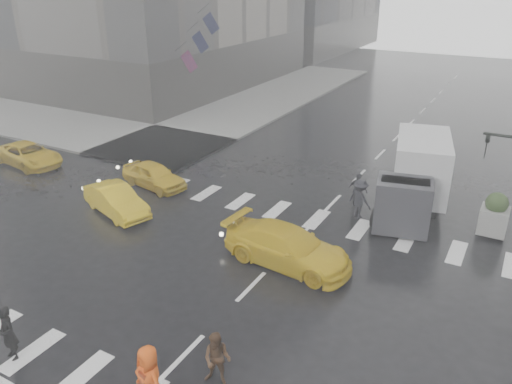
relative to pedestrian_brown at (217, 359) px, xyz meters
The scene contains 15 objects.
ground 4.65m from the pedestrian_brown, 108.23° to the left, with size 120.00×120.00×0.00m, color black.
sidewalk_nw 30.27m from the pedestrian_brown, 133.77° to the left, with size 35.00×35.00×0.15m, color slate.
road_markings 4.65m from the pedestrian_brown, 108.23° to the left, with size 18.00×48.00×0.01m, color silver, non-canonical shape.
planter_west 13.73m from the pedestrian_brown, 66.07° to the left, with size 1.10×1.10×1.80m.
flag_cluster 28.60m from the pedestrian_brown, 125.86° to the left, with size 2.87×3.06×4.69m.
pedestrian_black 6.12m from the pedestrian_brown, 160.03° to the right, with size 1.09×1.11×2.43m.
pedestrian_brown is the anchor object (origin of this frame).
pedestrian_orange 1.85m from the pedestrian_brown, 121.08° to the right, with size 1.11×0.91×1.96m.
pedestrian_far_a 12.58m from the pedestrian_brown, 91.45° to the left, with size 0.97×0.59×1.66m, color black.
pedestrian_far_b 11.45m from the pedestrian_brown, 89.31° to the left, with size 1.18×0.65×1.83m, color black.
taxi_front 14.09m from the pedestrian_brown, 136.48° to the left, with size 1.53×3.79×1.29m, color #E5BB0C.
taxi_mid 11.69m from the pedestrian_brown, 146.45° to the left, with size 1.38×3.96×1.30m, color #E5BB0C.
taxi_rear 6.42m from the pedestrian_brown, 98.82° to the left, with size 2.05×4.46×1.47m, color #E5BB0C.
taxi_far 20.55m from the pedestrian_brown, 154.85° to the left, with size 2.09×4.01×1.26m, color #E5BB0C.
box_truck 13.55m from the pedestrian_brown, 81.11° to the left, with size 2.34×6.24×3.32m.
Camera 1 is at (7.34, -12.86, 10.22)m, focal length 35.00 mm.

